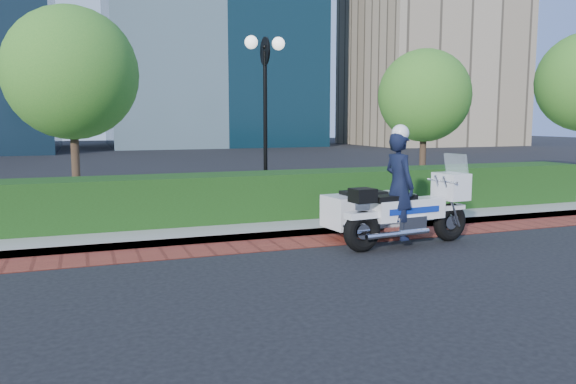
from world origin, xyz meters
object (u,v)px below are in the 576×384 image
object	(u,v)px
lamppost	(265,94)
police_motorcycle	(390,203)
tree_b	(71,74)
tree_c	(424,96)

from	to	relation	value
lamppost	police_motorcycle	xyz separation A→B (m)	(1.08, -4.30, -2.19)
lamppost	tree_b	distance (m)	4.71
tree_b	police_motorcycle	distance (m)	8.34
tree_c	police_motorcycle	size ratio (longest dim) A/B	1.55
tree_b	tree_c	distance (m)	10.01
lamppost	tree_c	distance (m)	5.65
lamppost	tree_c	world-z (taller)	tree_c
tree_b	police_motorcycle	bearing A→B (deg)	-45.14
police_motorcycle	tree_c	bearing A→B (deg)	45.19
tree_c	police_motorcycle	xyz separation A→B (m)	(-4.42, -5.60, -2.28)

